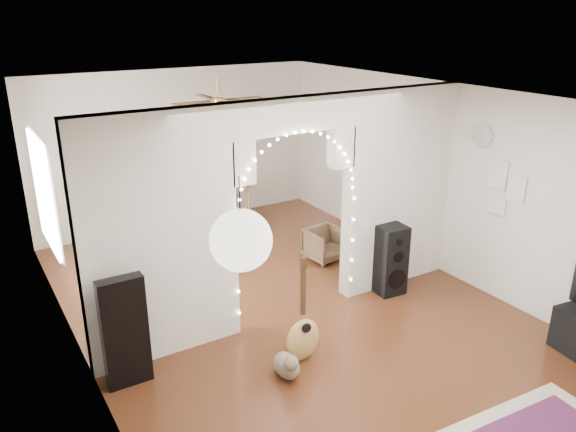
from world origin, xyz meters
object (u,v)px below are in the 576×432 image
acoustic_guitar (303,324)px  dining_chair_left (179,226)px  dining_table (214,187)px  bookcase (152,191)px  floor_speaker (391,260)px  dining_chair_right (325,244)px

acoustic_guitar → dining_chair_left: 3.95m
acoustic_guitar → dining_table: (0.93, 4.29, 0.23)m
bookcase → dining_chair_left: size_ratio=2.89×
dining_table → floor_speaker: bearing=-87.0°
floor_speaker → dining_table: (-0.92, 3.59, 0.21)m
acoustic_guitar → dining_chair_left: size_ratio=2.03×
floor_speaker → dining_table: floor_speaker is taller
acoustic_guitar → floor_speaker: 1.98m
acoustic_guitar → floor_speaker: acoustic_guitar is taller
acoustic_guitar → floor_speaker: bearing=29.6°
bookcase → dining_chair_right: (1.86, -2.42, -0.49)m
acoustic_guitar → dining_table: bearing=86.6°
dining_chair_right → dining_chair_left: bearing=124.1°
floor_speaker → dining_chair_left: floor_speaker is taller
floor_speaker → bookcase: (-1.98, 3.75, 0.27)m
bookcase → dining_chair_left: 0.76m
bookcase → floor_speaker: bearing=-82.0°
bookcase → dining_chair_left: (0.25, -0.52, -0.51)m
dining_table → dining_chair_left: size_ratio=2.60×
bookcase → dining_table: 1.07m
bookcase → dining_table: (1.06, -0.16, -0.06)m
acoustic_guitar → bookcase: bookcase is taller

